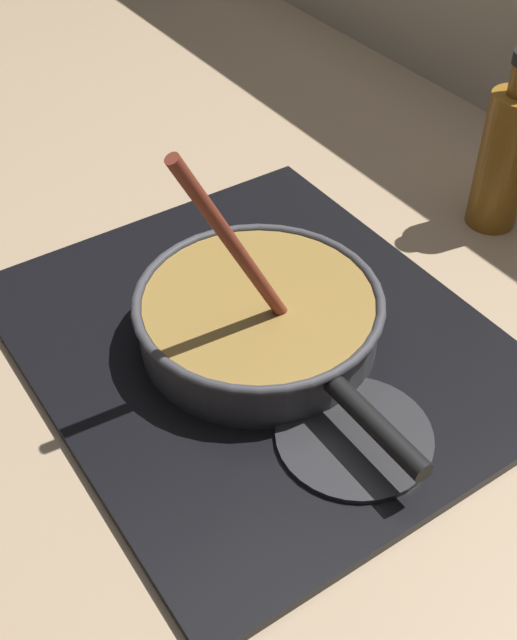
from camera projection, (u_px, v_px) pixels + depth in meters
name	position (u px, v px, depth m)	size (l,w,h in m)	color
ground	(106.00, 377.00, 0.89)	(2.40, 1.60, 0.04)	#9E8466
hob_plate	(258.00, 343.00, 0.90)	(0.56, 0.48, 0.01)	black
burner_ring	(258.00, 336.00, 0.89)	(0.18, 0.18, 0.01)	#592D0C
spare_burner	(354.00, 436.00, 0.79)	(0.16, 0.16, 0.01)	#262628
cooking_pan	(259.00, 317.00, 0.87)	(0.40, 0.27, 0.29)	#38383D
sauce_bottle	(505.00, 156.00, 1.01)	(0.07, 0.07, 0.24)	#8C5919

